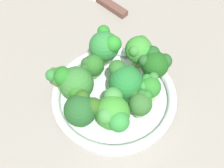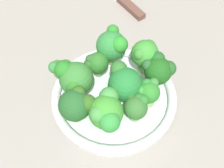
% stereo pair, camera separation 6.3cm
% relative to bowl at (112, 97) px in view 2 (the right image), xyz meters
% --- Properties ---
extents(ground_plane, '(1.30, 1.30, 0.03)m').
position_rel_bowl_xyz_m(ground_plane, '(0.01, 0.00, -0.03)').
color(ground_plane, gray).
extents(bowl, '(0.26, 0.26, 0.03)m').
position_rel_bowl_xyz_m(bowl, '(0.00, 0.00, 0.00)').
color(bowl, silver).
rests_on(bowl, ground_plane).
extents(broccoli_floret_0, '(0.07, 0.07, 0.08)m').
position_rel_bowl_xyz_m(broccoli_floret_0, '(-0.08, -0.04, 0.06)').
color(broccoli_floret_0, '#95C269').
rests_on(broccoli_floret_0, bowl).
extents(broccoli_floret_1, '(0.05, 0.05, 0.05)m').
position_rel_bowl_xyz_m(broccoli_floret_1, '(-0.03, -0.05, 0.05)').
color(broccoli_floret_1, '#81C05E').
rests_on(broccoli_floret_1, bowl).
extents(broccoli_floret_2, '(0.04, 0.05, 0.06)m').
position_rel_bowl_xyz_m(broccoli_floret_2, '(0.01, -0.10, 0.05)').
color(broccoli_floret_2, '#85B650').
rests_on(broccoli_floret_2, bowl).
extents(broccoli_floret_3, '(0.08, 0.07, 0.07)m').
position_rel_bowl_xyz_m(broccoli_floret_3, '(0.07, 0.02, 0.06)').
color(broccoli_floret_3, '#82CB6A').
rests_on(broccoli_floret_3, bowl).
extents(broccoli_floret_4, '(0.05, 0.04, 0.06)m').
position_rel_bowl_xyz_m(broccoli_floret_4, '(-0.01, 0.07, 0.05)').
color(broccoli_floret_4, '#99CF71').
rests_on(broccoli_floret_4, bowl).
extents(broccoli_floret_5, '(0.07, 0.07, 0.08)m').
position_rel_bowl_xyz_m(broccoli_floret_5, '(0.03, -0.06, 0.06)').
color(broccoli_floret_5, '#85BE54').
rests_on(broccoli_floret_5, bowl).
extents(broccoli_floret_6, '(0.06, 0.07, 0.07)m').
position_rel_bowl_xyz_m(broccoli_floret_6, '(-0.06, 0.07, 0.06)').
color(broccoli_floret_6, '#93DA65').
rests_on(broccoli_floret_6, bowl).
extents(broccoli_floret_7, '(0.05, 0.05, 0.06)m').
position_rel_bowl_xyz_m(broccoli_floret_7, '(0.03, 0.06, 0.05)').
color(broccoli_floret_7, '#82BE64').
rests_on(broccoli_floret_7, bowl).
extents(broccoli_floret_8, '(0.06, 0.06, 0.08)m').
position_rel_bowl_xyz_m(broccoli_floret_8, '(-0.09, 0.03, 0.06)').
color(broccoli_floret_8, '#7BB95A').
rests_on(broccoli_floret_8, bowl).
extents(broccoli_floret_9, '(0.07, 0.07, 0.07)m').
position_rel_bowl_xyz_m(broccoli_floret_9, '(-0.01, 0.02, 0.06)').
color(broccoli_floret_9, '#7EBE52').
rests_on(broccoli_floret_9, bowl).
extents(broccoli_floret_10, '(0.06, 0.07, 0.07)m').
position_rel_bowl_xyz_m(broccoli_floret_10, '(0.08, -0.03, 0.06)').
color(broccoli_floret_10, '#7BC24C').
rests_on(broccoli_floret_10, bowl).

